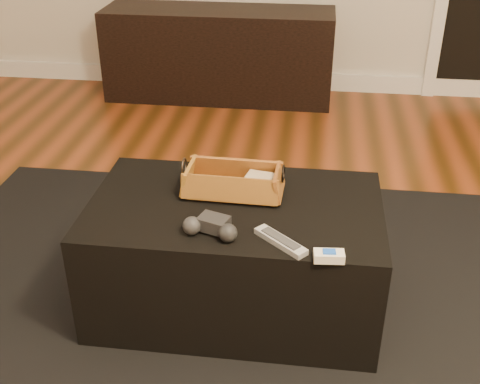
# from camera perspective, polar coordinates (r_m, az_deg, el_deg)

# --- Properties ---
(floor) EXTENTS (5.00, 5.50, 0.01)m
(floor) POSITION_cam_1_polar(r_m,az_deg,el_deg) (2.05, 3.42, -16.73)
(floor) COLOR brown
(floor) RESTS_ON ground
(baseboard) EXTENTS (5.00, 0.04, 0.12)m
(baseboard) POSITION_cam_1_polar(r_m,az_deg,el_deg) (4.39, 6.24, 10.42)
(baseboard) COLOR white
(baseboard) RESTS_ON floor
(media_cabinet) EXTENTS (1.51, 0.45, 0.59)m
(media_cabinet) POSITION_cam_1_polar(r_m,az_deg,el_deg) (4.16, -2.00, 12.93)
(media_cabinet) COLOR black
(media_cabinet) RESTS_ON floor
(area_rug) EXTENTS (2.60, 2.00, 0.01)m
(area_rug) POSITION_cam_1_polar(r_m,az_deg,el_deg) (2.25, -0.61, -11.19)
(area_rug) COLOR black
(area_rug) RESTS_ON floor
(ottoman) EXTENTS (1.00, 0.60, 0.42)m
(ottoman) POSITION_cam_1_polar(r_m,az_deg,el_deg) (2.16, -0.46, -5.97)
(ottoman) COLOR black
(ottoman) RESTS_ON area_rug
(tv_remote) EXTENTS (0.19, 0.05, 0.02)m
(tv_remote) POSITION_cam_1_polar(r_m,az_deg,el_deg) (2.09, -1.18, 0.30)
(tv_remote) COLOR black
(tv_remote) RESTS_ON wicker_basket
(cloth_bundle) EXTENTS (0.11, 0.08, 0.05)m
(cloth_bundle) POSITION_cam_1_polar(r_m,az_deg,el_deg) (2.11, 1.93, 0.98)
(cloth_bundle) COLOR #C5AD88
(cloth_bundle) RESTS_ON wicker_basket
(wicker_basket) EXTENTS (0.35, 0.19, 0.12)m
(wicker_basket) POSITION_cam_1_polar(r_m,az_deg,el_deg) (2.09, -0.65, 0.90)
(wicker_basket) COLOR #A16224
(wicker_basket) RESTS_ON ottoman
(game_controller) EXTENTS (0.19, 0.13, 0.06)m
(game_controller) POSITION_cam_1_polar(r_m,az_deg,el_deg) (1.87, -2.74, -3.33)
(game_controller) COLOR black
(game_controller) RESTS_ON ottoman
(silver_remote) EXTENTS (0.17, 0.16, 0.02)m
(silver_remote) POSITION_cam_1_polar(r_m,az_deg,el_deg) (1.84, 3.87, -4.66)
(silver_remote) COLOR #B1B3B9
(silver_remote) RESTS_ON ottoman
(cream_gadget) EXTENTS (0.09, 0.05, 0.03)m
(cream_gadget) POSITION_cam_1_polar(r_m,az_deg,el_deg) (1.78, 8.43, -6.02)
(cream_gadget) COLOR silver
(cream_gadget) RESTS_ON ottoman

